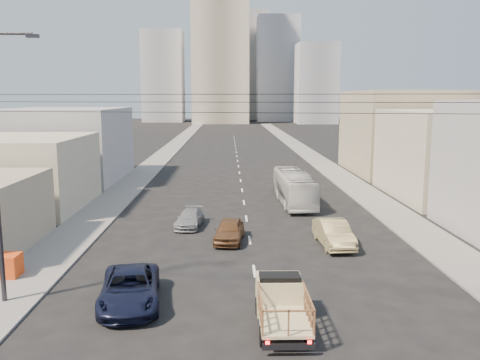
{
  "coord_description": "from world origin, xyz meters",
  "views": [
    {
      "loc": [
        -1.38,
        -17.98,
        9.17
      ],
      "look_at": [
        -0.56,
        16.89,
        3.5
      ],
      "focal_mm": 38.0,
      "sensor_mm": 36.0,
      "label": 1
    }
  ],
  "objects_px": {
    "flatbed_pickup": "(282,301)",
    "crate_stack": "(2,265)",
    "sedan_brown": "(229,230)",
    "sedan_grey": "(190,219)",
    "navy_pickup": "(130,288)",
    "sedan_tan": "(334,233)",
    "city_bus": "(294,188)"
  },
  "relations": [
    {
      "from": "city_bus",
      "to": "sedan_brown",
      "type": "bearing_deg",
      "value": -117.71
    },
    {
      "from": "sedan_brown",
      "to": "city_bus",
      "type": "bearing_deg",
      "value": 70.82
    },
    {
      "from": "sedan_grey",
      "to": "crate_stack",
      "type": "height_order",
      "value": "crate_stack"
    },
    {
      "from": "sedan_grey",
      "to": "crate_stack",
      "type": "bearing_deg",
      "value": -123.78
    },
    {
      "from": "flatbed_pickup",
      "to": "city_bus",
      "type": "bearing_deg",
      "value": 81.5
    },
    {
      "from": "flatbed_pickup",
      "to": "city_bus",
      "type": "xyz_separation_m",
      "value": [
        3.6,
        24.1,
        0.33
      ]
    },
    {
      "from": "sedan_tan",
      "to": "crate_stack",
      "type": "height_order",
      "value": "sedan_tan"
    },
    {
      "from": "navy_pickup",
      "to": "sedan_grey",
      "type": "height_order",
      "value": "navy_pickup"
    },
    {
      "from": "sedan_brown",
      "to": "sedan_grey",
      "type": "height_order",
      "value": "sedan_brown"
    },
    {
      "from": "navy_pickup",
      "to": "sedan_tan",
      "type": "distance_m",
      "value": 14.16
    },
    {
      "from": "city_bus",
      "to": "sedan_tan",
      "type": "xyz_separation_m",
      "value": [
        0.84,
        -12.81,
        -0.63
      ]
    },
    {
      "from": "flatbed_pickup",
      "to": "sedan_grey",
      "type": "relative_size",
      "value": 1.07
    },
    {
      "from": "flatbed_pickup",
      "to": "navy_pickup",
      "type": "bearing_deg",
      "value": 160.17
    },
    {
      "from": "sedan_brown",
      "to": "sedan_grey",
      "type": "distance_m",
      "value": 4.78
    },
    {
      "from": "city_bus",
      "to": "sedan_grey",
      "type": "distance_m",
      "value": 11.61
    },
    {
      "from": "navy_pickup",
      "to": "crate_stack",
      "type": "relative_size",
      "value": 3.08
    },
    {
      "from": "flatbed_pickup",
      "to": "sedan_tan",
      "type": "distance_m",
      "value": 12.14
    },
    {
      "from": "city_bus",
      "to": "crate_stack",
      "type": "bearing_deg",
      "value": -135.47
    },
    {
      "from": "sedan_tan",
      "to": "city_bus",
      "type": "bearing_deg",
      "value": 90.35
    },
    {
      "from": "sedan_grey",
      "to": "city_bus",
      "type": "bearing_deg",
      "value": 49.47
    },
    {
      "from": "flatbed_pickup",
      "to": "crate_stack",
      "type": "xyz_separation_m",
      "value": [
        -13.75,
        5.89,
        -0.4
      ]
    },
    {
      "from": "flatbed_pickup",
      "to": "sedan_grey",
      "type": "bearing_deg",
      "value": 106.8
    },
    {
      "from": "sedan_tan",
      "to": "crate_stack",
      "type": "xyz_separation_m",
      "value": [
        -18.2,
        -5.4,
        -0.11
      ]
    },
    {
      "from": "city_bus",
      "to": "sedan_grey",
      "type": "bearing_deg",
      "value": -139.12
    },
    {
      "from": "crate_stack",
      "to": "flatbed_pickup",
      "type": "bearing_deg",
      "value": -23.2
    },
    {
      "from": "flatbed_pickup",
      "to": "navy_pickup",
      "type": "xyz_separation_m",
      "value": [
        -6.53,
        2.36,
        -0.32
      ]
    },
    {
      "from": "city_bus",
      "to": "sedan_tan",
      "type": "distance_m",
      "value": 12.85
    },
    {
      "from": "sedan_grey",
      "to": "crate_stack",
      "type": "relative_size",
      "value": 2.28
    },
    {
      "from": "navy_pickup",
      "to": "city_bus",
      "type": "bearing_deg",
      "value": 57.78
    },
    {
      "from": "navy_pickup",
      "to": "sedan_grey",
      "type": "relative_size",
      "value": 1.35
    },
    {
      "from": "sedan_tan",
      "to": "crate_stack",
      "type": "distance_m",
      "value": 18.98
    },
    {
      "from": "sedan_brown",
      "to": "flatbed_pickup",
      "type": "bearing_deg",
      "value": -73.85
    }
  ]
}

